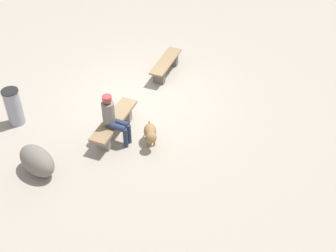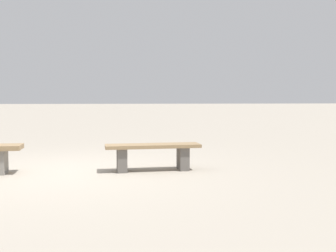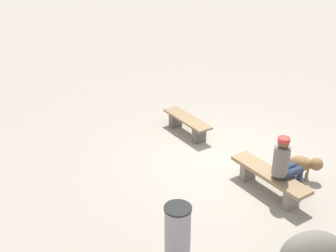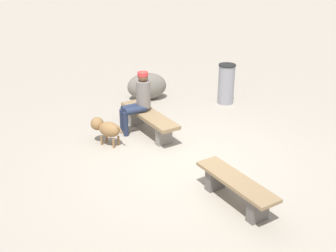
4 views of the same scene
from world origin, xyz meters
name	(u,v)px [view 3 (image 3 of 4)]	position (x,y,z in m)	size (l,w,h in m)	color
ground	(222,161)	(0.00, 0.00, -0.03)	(210.00, 210.00, 0.06)	#9E9384
bench_left	(187,123)	(-1.48, 0.07, 0.29)	(1.53, 0.44, 0.43)	#605B56
bench_right	(269,178)	(1.43, -0.01, 0.33)	(1.75, 0.46, 0.45)	gray
seated_person	(285,163)	(1.65, 0.11, 0.72)	(0.32, 0.66, 1.28)	slate
dog	(305,164)	(1.44, 0.95, 0.34)	(0.67, 0.52, 0.52)	olive
trash_bin	(178,234)	(2.04, -2.46, 0.49)	(0.41, 0.41, 0.97)	gray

